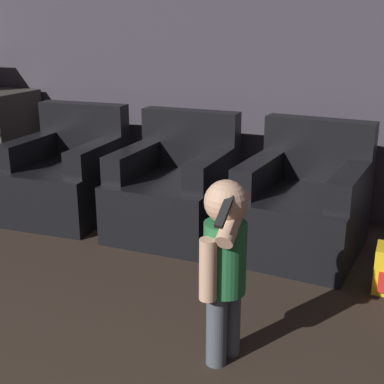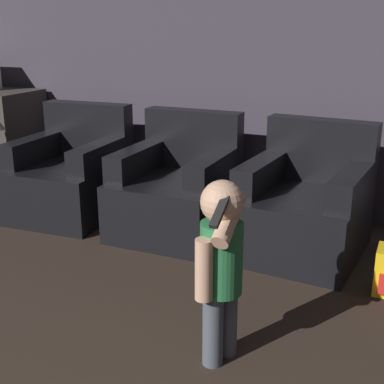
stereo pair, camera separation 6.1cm
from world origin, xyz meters
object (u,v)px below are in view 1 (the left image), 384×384
Objects in this scene: person_toddler at (224,258)px; armchair_left at (68,177)px; armchair_middle at (175,191)px; armchair_right at (303,207)px.

armchair_left is at bearing -109.96° from person_toddler.
armchair_middle is 1.71m from person_toddler.
armchair_right is 1.07× the size of person_toddler.
armchair_left is 1.04× the size of armchair_middle.
armchair_left is 0.98m from armchair_middle.
armchair_left is at bearing -174.98° from armchair_right.
armchair_right is (0.98, -0.00, 0.00)m from armchair_middle.
armchair_middle and armchair_right have the same top height.
armchair_left is at bearing 179.97° from armchair_middle.
armchair_middle is at bearing -174.99° from armchair_right.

